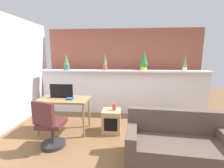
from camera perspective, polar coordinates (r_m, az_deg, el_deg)
ground_plane at (r=3.05m, az=3.25°, el=-23.30°), size 12.00×12.00×0.00m
divider_wall at (r=4.66m, az=3.99°, el=-3.04°), size 4.76×0.16×1.23m
plant_shelf at (r=4.52m, az=4.08°, el=4.69°), size 4.76×0.37×0.04m
brick_wall_behind at (r=5.16m, az=4.17°, el=5.38°), size 4.76×0.10×2.50m
potted_plant_0 at (r=4.81m, az=-16.00°, el=7.16°), size 0.16×0.16×0.45m
potted_plant_1 at (r=4.57m, az=-2.45°, el=7.54°), size 0.12×0.12×0.46m
potted_plant_2 at (r=4.57m, az=11.34°, el=7.92°), size 0.24×0.24×0.54m
potted_plant_3 at (r=4.79m, az=24.69°, el=6.56°), size 0.12×0.12×0.44m
desk at (r=3.67m, az=-16.90°, el=-6.30°), size 1.10×0.60×0.75m
tv_monitor at (r=3.72m, az=-17.68°, el=-2.38°), size 0.51×0.04×0.31m
office_chair at (r=3.19m, az=-21.37°, el=-14.45°), size 0.50×0.50×0.91m
side_cube_shelf at (r=3.61m, az=-0.21°, el=-13.12°), size 0.40×0.41×0.50m
vase_on_shelf at (r=3.51m, az=0.80°, el=-8.18°), size 0.09×0.09×0.15m
book_on_desk at (r=3.53m, az=-14.83°, el=-5.14°), size 0.15×0.13×0.04m
couch at (r=2.85m, az=22.14°, el=-19.96°), size 1.62×0.88×0.80m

